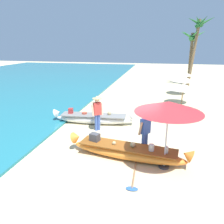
{
  "coord_description": "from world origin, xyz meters",
  "views": [
    {
      "loc": [
        1.19,
        -7.5,
        4.04
      ],
      "look_at": [
        -0.92,
        2.18,
        0.9
      ],
      "focal_mm": 34.68,
      "sensor_mm": 36.0,
      "label": 1
    }
  ],
  "objects": [
    {
      "name": "patio_umbrella_large",
      "position": [
        1.55,
        -0.79,
        2.14
      ],
      "size": [
        2.16,
        2.16,
        2.33
      ],
      "color": "#B7B7BC",
      "rests_on": "ground"
    },
    {
      "name": "person_tourist_customer",
      "position": [
        0.81,
        -0.03,
        0.95
      ],
      "size": [
        0.5,
        0.55,
        1.67
      ],
      "color": "#3D5BA8",
      "rests_on": "ground"
    },
    {
      "name": "parasol_row_1",
      "position": [
        2.84,
        7.87,
        1.75
      ],
      "size": [
        1.6,
        1.6,
        1.91
      ],
      "color": "#8E6B47",
      "rests_on": "ground"
    },
    {
      "name": "boat_white_midground",
      "position": [
        -2.06,
        2.81,
        0.28
      ],
      "size": [
        4.37,
        1.04,
        0.77
      ],
      "color": "white",
      "rests_on": "ground"
    },
    {
      "name": "person_vendor_hatted",
      "position": [
        -1.58,
        1.94,
        0.99
      ],
      "size": [
        0.56,
        0.49,
        1.72
      ],
      "color": "#3D5BA8",
      "rests_on": "ground"
    },
    {
      "name": "palm_tree_tall_inland",
      "position": [
        4.07,
        15.7,
        4.22
      ],
      "size": [
        2.48,
        2.57,
        5.34
      ],
      "color": "brown",
      "rests_on": "ground"
    },
    {
      "name": "boat_orange_foreground",
      "position": [
        0.21,
        -0.45,
        0.28
      ],
      "size": [
        4.58,
        1.32,
        0.79
      ],
      "color": "orange",
      "rests_on": "ground"
    },
    {
      "name": "paddle",
      "position": [
        0.62,
        -1.73,
        0.03
      ],
      "size": [
        0.37,
        1.6,
        0.05
      ],
      "color": "#8E6B47",
      "rests_on": "ground"
    },
    {
      "name": "ground_plane",
      "position": [
        0.0,
        0.0,
        0.0
      ],
      "size": [
        80.0,
        80.0,
        0.0
      ],
      "primitive_type": "plane",
      "color": "beige"
    },
    {
      "name": "parasol_row_0",
      "position": [
        2.55,
        4.97,
        1.75
      ],
      "size": [
        1.6,
        1.6,
        1.91
      ],
      "color": "#8E6B47",
      "rests_on": "ground"
    },
    {
      "name": "palm_tree_leaning_seaward",
      "position": [
        4.45,
        15.15,
        5.17
      ],
      "size": [
        2.51,
        2.49,
        6.52
      ],
      "color": "brown",
      "rests_on": "ground"
    },
    {
      "name": "parasol_row_2",
      "position": [
        3.05,
        10.9,
        1.75
      ],
      "size": [
        1.6,
        1.6,
        1.91
      ],
      "color": "#8E6B47",
      "rests_on": "ground"
    }
  ]
}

